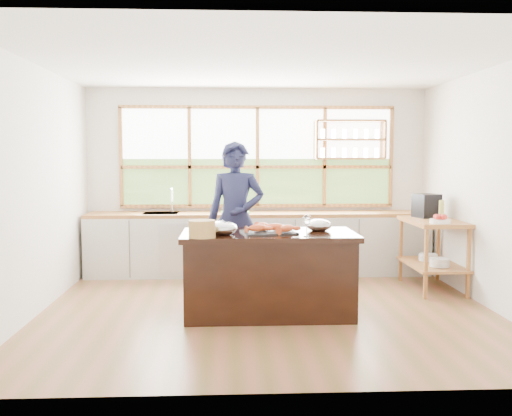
{
  "coord_description": "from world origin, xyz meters",
  "views": [
    {
      "loc": [
        -0.43,
        -6.22,
        1.72
      ],
      "look_at": [
        -0.12,
        0.15,
        1.13
      ],
      "focal_mm": 40.0,
      "sensor_mm": 36.0,
      "label": 1
    }
  ],
  "objects": [
    {
      "name": "parchment_roll",
      "position": [
        -0.72,
        -0.03,
        0.94
      ],
      "size": [
        0.15,
        0.31,
        0.08
      ],
      "primitive_type": "cylinder",
      "rotation": [
        1.57,
        0.0,
        0.24
      ],
      "color": "white",
      "rests_on": "island"
    },
    {
      "name": "cook",
      "position": [
        -0.34,
        0.68,
        0.94
      ],
      "size": [
        0.73,
        0.52,
        1.89
      ],
      "primitive_type": "imported",
      "rotation": [
        0.0,
        0.0,
        -0.1
      ],
      "color": "#171A39",
      "rests_on": "ground_plane"
    },
    {
      "name": "fruit_bowl",
      "position": [
        2.14,
        0.53,
        0.94
      ],
      "size": [
        0.25,
        0.25,
        0.11
      ],
      "color": "white",
      "rests_on": "right_shelf_unit"
    },
    {
      "name": "wine_glass",
      "position": [
        0.36,
        -0.52,
        1.06
      ],
      "size": [
        0.08,
        0.08,
        0.22
      ],
      "color": "silver",
      "rests_on": "island"
    },
    {
      "name": "mixing_bowl_right",
      "position": [
        0.56,
        -0.08,
        0.96
      ],
      "size": [
        0.28,
        0.28,
        0.14
      ],
      "primitive_type": "ellipsoid",
      "color": "#B3B7BB",
      "rests_on": "island"
    },
    {
      "name": "slate_board",
      "position": [
        -0.0,
        -0.25,
        0.91
      ],
      "size": [
        0.62,
        0.5,
        0.02
      ],
      "primitive_type": "cube",
      "rotation": [
        0.0,
        0.0,
        0.19
      ],
      "color": "black",
      "rests_on": "island"
    },
    {
      "name": "cutting_board",
      "position": [
        -0.33,
        1.94,
        0.91
      ],
      "size": [
        0.42,
        0.33,
        0.01
      ],
      "primitive_type": "cube",
      "rotation": [
        0.0,
        0.0,
        0.07
      ],
      "color": "#52B33F",
      "rests_on": "back_counter"
    },
    {
      "name": "mixing_bowl_left",
      "position": [
        -0.5,
        -0.33,
        0.97
      ],
      "size": [
        0.32,
        0.32,
        0.15
      ],
      "primitive_type": "ellipsoid",
      "color": "#B3B7BB",
      "rests_on": "island"
    },
    {
      "name": "wine_bottle",
      "position": [
        2.24,
        0.77,
        1.03
      ],
      "size": [
        0.08,
        0.08,
        0.26
      ],
      "primitive_type": "cylinder",
      "rotation": [
        0.0,
        0.0,
        -0.25
      ],
      "color": "#A5AD4E",
      "rests_on": "right_shelf_unit"
    },
    {
      "name": "island",
      "position": [
        0.0,
        -0.2,
        0.45
      ],
      "size": [
        1.85,
        0.9,
        0.9
      ],
      "color": "black",
      "rests_on": "ground_plane"
    },
    {
      "name": "room_shell",
      "position": [
        0.02,
        0.51,
        1.75
      ],
      "size": [
        5.02,
        4.52,
        2.71
      ],
      "color": "silver",
      "rests_on": "ground_plane"
    },
    {
      "name": "ground_plane",
      "position": [
        0.0,
        0.0,
        0.0
      ],
      "size": [
        5.0,
        5.0,
        0.0
      ],
      "primitive_type": "plane",
      "color": "brown"
    },
    {
      "name": "espresso_machine",
      "position": [
        2.19,
        1.17,
        1.06
      ],
      "size": [
        0.34,
        0.36,
        0.31
      ],
      "primitive_type": "cube",
      "rotation": [
        0.0,
        0.0,
        0.26
      ],
      "color": "black",
      "rests_on": "right_shelf_unit"
    },
    {
      "name": "back_counter",
      "position": [
        -0.02,
        1.94,
        0.45
      ],
      "size": [
        4.9,
        0.63,
        0.9
      ],
      "color": "beige",
      "rests_on": "ground_plane"
    },
    {
      "name": "lobster_pile",
      "position": [
        0.02,
        -0.26,
        0.96
      ],
      "size": [
        0.52,
        0.44,
        0.08
      ],
      "color": "#D5551F",
      "rests_on": "slate_board"
    },
    {
      "name": "right_shelf_unit",
      "position": [
        2.19,
        0.89,
        0.6
      ],
      "size": [
        0.62,
        1.1,
        0.9
      ],
      "color": "#A97630",
      "rests_on": "ground_plane"
    },
    {
      "name": "wicker_basket",
      "position": [
        -0.7,
        -0.54,
        0.99
      ],
      "size": [
        0.27,
        0.27,
        0.17
      ],
      "primitive_type": "cylinder",
      "color": "#AA8F43",
      "rests_on": "island"
    },
    {
      "name": "potted_plant",
      "position": [
        -0.45,
        2.0,
        1.03
      ],
      "size": [
        0.14,
        0.11,
        0.26
      ],
      "primitive_type": "imported",
      "rotation": [
        0.0,
        0.0,
        0.11
      ],
      "color": "slate",
      "rests_on": "back_counter"
    }
  ]
}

